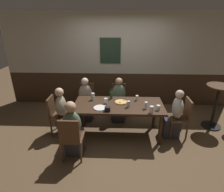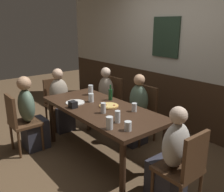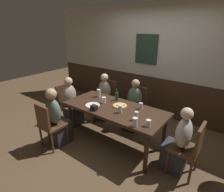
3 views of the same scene
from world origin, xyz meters
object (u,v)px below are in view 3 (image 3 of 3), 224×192
object	(u,v)px
person_left_far	(103,100)
pizza	(120,106)
condiment_caddy	(94,108)
pint_glass_pale	(141,106)
person_left_near	(57,121)
highball_clear	(135,122)
pint_glass_stout	(104,101)
tumbler_water	(148,123)
chair_mid_far	(137,105)
chair_head_east	(190,147)
person_head_west	(72,105)
beer_glass_half	(99,94)
pint_glass_amber	(136,116)
plate_white_large	(93,105)
chair_left_near	(49,123)
chair_head_west	(67,102)
beer_glass_tall	(120,109)
beer_bottle_green	(117,96)
dining_table	(114,111)
person_mid_far	(133,109)
person_head_east	(178,145)
chair_left_far	(108,96)

from	to	relation	value
person_left_far	pizza	bearing A→B (deg)	-33.03
condiment_caddy	pint_glass_pale	bearing A→B (deg)	41.01
person_left_near	highball_clear	xyz separation A→B (m)	(1.47, 0.32, 0.33)
pizza	pint_glass_stout	size ratio (longest dim) A/B	2.12
tumbler_water	condiment_caddy	xyz separation A→B (m)	(-1.00, -0.08, 0.00)
chair_mid_far	chair_head_east	world-z (taller)	same
person_head_west	beer_glass_half	bearing A→B (deg)	19.54
pizza	pint_glass_amber	bearing A→B (deg)	-28.07
pint_glass_pale	highball_clear	distance (m)	0.63
plate_white_large	person_head_west	bearing A→B (deg)	167.70
person_head_west	pint_glass_stout	size ratio (longest dim) A/B	8.78
chair_left_near	chair_head_east	size ratio (longest dim) A/B	1.00
beer_glass_half	tumbler_water	size ratio (longest dim) A/B	1.54
pizza	tumbler_water	world-z (taller)	tumbler_water
chair_head_west	person_left_far	xyz separation A→B (m)	(0.53, 0.67, -0.04)
beer_glass_tall	beer_bottle_green	distance (m)	0.55
pizza	beer_glass_half	xyz separation A→B (m)	(-0.62, 0.12, 0.06)
condiment_caddy	pint_glass_amber	bearing A→B (deg)	10.23
beer_glass_half	dining_table	bearing A→B (deg)	-21.10
chair_head_east	pint_glass_amber	world-z (taller)	pint_glass_amber
person_mid_far	pint_glass_amber	size ratio (longest dim) A/B	7.71
chair_head_east	beer_glass_half	bearing A→B (deg)	173.48
person_head_west	condiment_caddy	xyz separation A→B (m)	(0.98, -0.31, 0.33)
person_mid_far	person_head_west	bearing A→B (deg)	-150.63
chair_left_near	person_mid_far	size ratio (longest dim) A/B	0.80
chair_mid_far	person_left_far	world-z (taller)	person_left_far
chair_left_near	plate_white_large	distance (m)	0.84
chair_head_east	pizza	distance (m)	1.34
person_head_east	plate_white_large	distance (m)	1.61
person_head_east	highball_clear	size ratio (longest dim) A/B	7.68
person_head_west	beer_glass_tall	xyz separation A→B (m)	(1.40, -0.11, 0.34)
chair_mid_far	person_head_east	bearing A→B (deg)	-35.01
beer_glass_half	beer_bottle_green	size ratio (longest dim) A/B	0.69
chair_mid_far	pizza	distance (m)	0.78
tumbler_water	chair_left_near	bearing A→B (deg)	-159.24
person_head_east	highball_clear	xyz separation A→B (m)	(-0.56, -0.35, 0.35)
chair_head_east	person_left_far	xyz separation A→B (m)	(-2.20, 0.67, -0.04)
person_left_far	highball_clear	size ratio (longest dim) A/B	7.72
chair_left_far	person_left_far	xyz separation A→B (m)	(-0.00, -0.16, -0.04)
dining_table	tumbler_water	distance (m)	0.83
chair_mid_far	plate_white_large	xyz separation A→B (m)	(-0.38, -1.02, 0.25)
person_left_near	beer_bottle_green	xyz separation A→B (m)	(0.66, 0.97, 0.35)
person_mid_far	condiment_caddy	xyz separation A→B (m)	(-0.22, -0.98, 0.33)
plate_white_large	tumbler_water	bearing A→B (deg)	-2.20
pint_glass_amber	condiment_caddy	distance (m)	0.78
highball_clear	plate_white_large	distance (m)	1.03
chair_mid_far	pizza	xyz separation A→B (m)	(0.05, -0.74, 0.26)
pint_glass_amber	pint_glass_stout	world-z (taller)	pint_glass_amber
person_head_east	pizza	distance (m)	1.19
person_mid_far	plate_white_large	size ratio (longest dim) A/B	4.08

